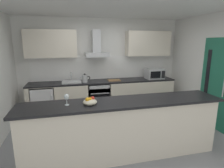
{
  "coord_description": "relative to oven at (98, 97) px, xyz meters",
  "views": [
    {
      "loc": [
        -0.95,
        -3.36,
        1.95
      ],
      "look_at": [
        -0.03,
        0.45,
        1.05
      ],
      "focal_mm": 29.29,
      "sensor_mm": 36.0,
      "label": 1
    }
  ],
  "objects": [
    {
      "name": "ground",
      "position": [
        0.18,
        -1.51,
        -0.47
      ],
      "size": [
        5.59,
        4.71,
        0.02
      ],
      "primitive_type": "cube",
      "color": "gray"
    },
    {
      "name": "ceiling",
      "position": [
        0.18,
        -1.51,
        2.15
      ],
      "size": [
        5.59,
        4.71,
        0.02
      ],
      "primitive_type": "cube",
      "color": "white"
    },
    {
      "name": "wall_back",
      "position": [
        0.18,
        0.41,
        0.84
      ],
      "size": [
        5.59,
        0.12,
        2.6
      ],
      "primitive_type": "cube",
      "color": "white",
      "rests_on": "ground"
    },
    {
      "name": "wall_right",
      "position": [
        2.53,
        -1.51,
        0.84
      ],
      "size": [
        0.12,
        4.71,
        2.6
      ],
      "primitive_type": "cube",
      "color": "white",
      "rests_on": "ground"
    },
    {
      "name": "backsplash_tile",
      "position": [
        0.18,
        0.33,
        0.77
      ],
      "size": [
        3.9,
        0.02,
        0.66
      ],
      "primitive_type": "cube",
      "color": "white"
    },
    {
      "name": "counter_back",
      "position": [
        0.18,
        0.03,
        -0.01
      ],
      "size": [
        4.04,
        0.6,
        0.9
      ],
      "color": "beige",
      "rests_on": "ground"
    },
    {
      "name": "counter_island",
      "position": [
        0.08,
        -2.13,
        0.05
      ],
      "size": [
        3.37,
        0.64,
        1.01
      ],
      "color": "beige",
      "rests_on": "ground"
    },
    {
      "name": "upper_cabinets",
      "position": [
        0.18,
        0.18,
        1.45
      ],
      "size": [
        3.98,
        0.32,
        0.7
      ],
      "color": "beige"
    },
    {
      "name": "side_door",
      "position": [
        2.45,
        -1.49,
        0.57
      ],
      "size": [
        0.08,
        0.85,
        2.05
      ],
      "color": "#1E664C",
      "rests_on": "ground"
    },
    {
      "name": "oven",
      "position": [
        0.0,
        0.0,
        0.0
      ],
      "size": [
        0.6,
        0.62,
        0.8
      ],
      "color": "slate",
      "rests_on": "ground"
    },
    {
      "name": "refrigerator",
      "position": [
        -1.44,
        -0.0,
        -0.03
      ],
      "size": [
        0.58,
        0.6,
        0.85
      ],
      "color": "white",
      "rests_on": "ground"
    },
    {
      "name": "microwave",
      "position": [
        1.68,
        -0.03,
        0.59
      ],
      "size": [
        0.5,
        0.38,
        0.3
      ],
      "color": "#B7BABC",
      "rests_on": "counter_back"
    },
    {
      "name": "sink",
      "position": [
        -0.71,
        0.01,
        0.47
      ],
      "size": [
        0.5,
        0.4,
        0.26
      ],
      "color": "silver",
      "rests_on": "counter_back"
    },
    {
      "name": "kettle",
      "position": [
        -0.36,
        -0.03,
        0.55
      ],
      "size": [
        0.29,
        0.15,
        0.24
      ],
      "color": "#B7BABC",
      "rests_on": "counter_back"
    },
    {
      "name": "range_hood",
      "position": [
        0.0,
        0.13,
        1.33
      ],
      "size": [
        0.62,
        0.45,
        0.72
      ],
      "color": "#B7BABC"
    },
    {
      "name": "wine_glass",
      "position": [
        -0.82,
        -2.11,
        0.67
      ],
      "size": [
        0.08,
        0.08,
        0.18
      ],
      "color": "silver",
      "rests_on": "counter_island"
    },
    {
      "name": "fruit_bowl",
      "position": [
        -0.47,
        -2.16,
        0.59
      ],
      "size": [
        0.22,
        0.22,
        0.13
      ],
      "color": "beige",
      "rests_on": "counter_island"
    },
    {
      "name": "chopping_board",
      "position": [
        0.46,
        -0.02,
        0.45
      ],
      "size": [
        0.35,
        0.23,
        0.02
      ],
      "primitive_type": "cube",
      "rotation": [
        0.0,
        0.0,
        -0.03
      ],
      "color": "#9E7247",
      "rests_on": "counter_back"
    }
  ]
}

